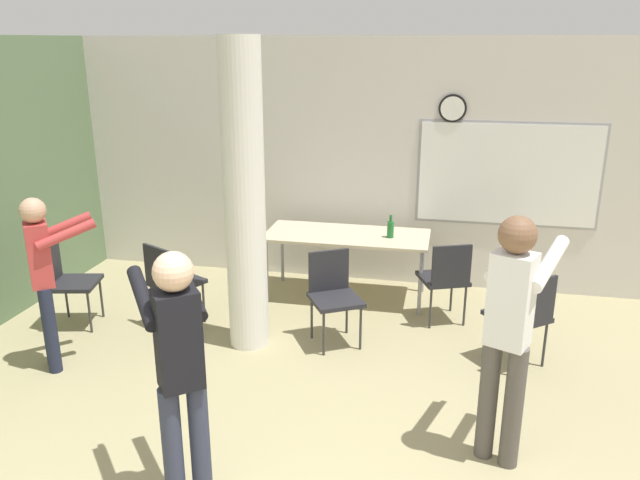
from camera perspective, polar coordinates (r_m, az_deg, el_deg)
wall_back at (r=7.23m, az=4.80°, el=6.98°), size 8.00×0.15×2.80m
support_pillar at (r=5.58m, az=-6.91°, el=3.64°), size 0.37×0.37×2.80m
folding_table at (r=6.81m, az=2.49°, el=0.19°), size 1.77×0.76×0.74m
bottle_on_table at (r=6.69m, az=6.46°, el=1.01°), size 0.07×0.07×0.25m
chair_table_right at (r=6.36m, az=11.41°, el=-3.21°), size 0.57×0.57×0.87m
chair_near_pillar at (r=6.34m, az=-13.53°, el=-3.43°), size 0.59×0.59×0.87m
chair_by_left_wall at (r=6.67m, az=-22.14°, el=-3.20°), size 0.52×0.52×0.87m
chair_mid_room at (r=5.69m, az=18.12°, el=-6.35°), size 0.62×0.62×0.87m
chair_table_front at (r=5.86m, az=1.22°, el=-4.69°), size 0.60×0.60×0.87m
person_playing_side at (r=4.22m, az=16.98°, el=-7.20°), size 0.57×0.72×1.74m
person_playing_front at (r=3.76m, az=-12.77°, el=-10.86°), size 0.61×0.66×1.66m
person_watching_back at (r=5.74m, az=-23.88°, el=-2.59°), size 0.60×0.56×1.54m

